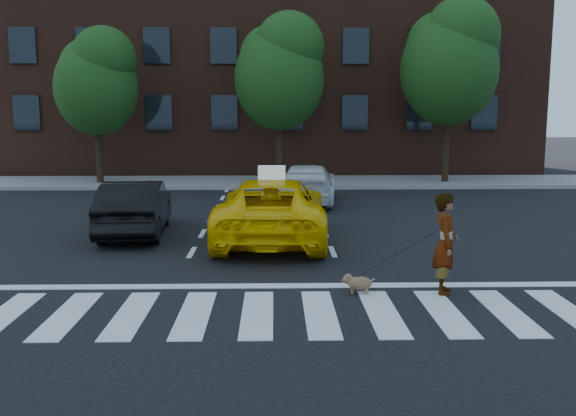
% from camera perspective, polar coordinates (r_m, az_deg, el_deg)
% --- Properties ---
extents(ground, '(120.00, 120.00, 0.00)m').
position_cam_1_polar(ground, '(10.35, -2.73, -9.40)').
color(ground, black).
rests_on(ground, ground).
extents(crosswalk, '(13.00, 2.40, 0.01)m').
position_cam_1_polar(crosswalk, '(10.35, -2.73, -9.37)').
color(crosswalk, silver).
rests_on(crosswalk, ground).
extents(stop_line, '(12.00, 0.30, 0.01)m').
position_cam_1_polar(stop_line, '(11.88, -2.54, -6.94)').
color(stop_line, silver).
rests_on(stop_line, ground).
extents(sidewalk_far, '(30.00, 4.00, 0.15)m').
position_cam_1_polar(sidewalk_far, '(27.51, -1.80, 2.32)').
color(sidewalk_far, slate).
rests_on(sidewalk_far, ground).
extents(building, '(26.00, 10.00, 12.00)m').
position_cam_1_polar(building, '(34.93, -1.73, 13.46)').
color(building, '#482619').
rests_on(building, ground).
extents(tree_left, '(3.39, 3.38, 6.50)m').
position_cam_1_polar(tree_left, '(27.80, -16.65, 11.03)').
color(tree_left, black).
rests_on(tree_left, ground).
extents(tree_mid, '(3.69, 3.69, 7.10)m').
position_cam_1_polar(tree_mid, '(26.87, -0.70, 12.36)').
color(tree_mid, black).
rests_on(tree_mid, ground).
extents(tree_right, '(4.00, 4.00, 7.70)m').
position_cam_1_polar(tree_right, '(27.85, 14.23, 12.82)').
color(tree_right, black).
rests_on(tree_right, ground).
extents(taxi, '(2.76, 5.64, 1.54)m').
position_cam_1_polar(taxi, '(15.78, -1.44, -0.11)').
color(taxi, '#F7C305').
rests_on(taxi, ground).
extents(black_sedan, '(1.78, 4.32, 1.39)m').
position_cam_1_polar(black_sedan, '(16.96, -13.42, 0.03)').
color(black_sedan, black).
rests_on(black_sedan, ground).
extents(white_suv, '(2.27, 4.73, 1.33)m').
position_cam_1_polar(white_suv, '(21.88, 1.72, 2.15)').
color(white_suv, silver).
rests_on(white_suv, ground).
extents(woman, '(0.56, 0.73, 1.78)m').
position_cam_1_polar(woman, '(11.57, 13.82, -3.11)').
color(woman, '#999999').
rests_on(woman, ground).
extents(dog, '(0.59, 0.33, 0.34)m').
position_cam_1_polar(dog, '(11.45, 6.18, -6.60)').
color(dog, '#9A7F4E').
rests_on(dog, ground).
extents(taxi_sign, '(0.66, 0.30, 0.32)m').
position_cam_1_polar(taxi_sign, '(15.46, -1.45, 3.18)').
color(taxi_sign, white).
rests_on(taxi_sign, taxi).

